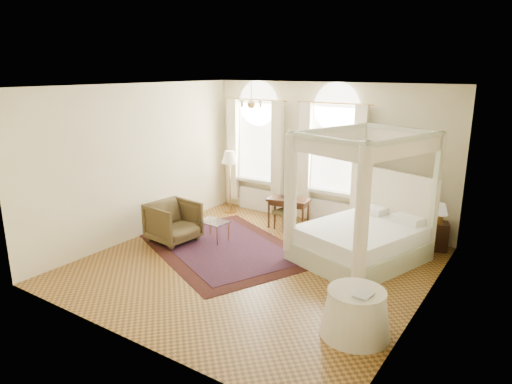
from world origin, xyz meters
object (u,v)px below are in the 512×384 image
at_px(writing_desk, 289,203).
at_px(floor_lamp, 229,160).
at_px(canopy_bed, 360,232).
at_px(coffee_table, 213,223).
at_px(stool, 284,214).
at_px(nightstand, 437,236).
at_px(armchair, 173,222).
at_px(side_table, 356,313).

height_order(writing_desk, floor_lamp, floor_lamp).
height_order(canopy_bed, writing_desk, canopy_bed).
distance_m(writing_desk, coffee_table, 1.86).
bearing_deg(floor_lamp, coffee_table, -63.55).
distance_m(writing_desk, stool, 0.28).
bearing_deg(canopy_bed, writing_desk, 157.34).
height_order(nightstand, stool, nightstand).
distance_m(canopy_bed, armchair, 3.88).
distance_m(stool, coffee_table, 1.69).
height_order(canopy_bed, floor_lamp, canopy_bed).
distance_m(coffee_table, floor_lamp, 2.21).
bearing_deg(stool, floor_lamp, 169.23).
distance_m(canopy_bed, nightstand, 1.81).
bearing_deg(writing_desk, coffee_table, -121.01).
bearing_deg(coffee_table, floor_lamp, 116.45).
bearing_deg(side_table, canopy_bed, 110.36).
distance_m(canopy_bed, stool, 2.23).
relative_size(nightstand, writing_desk, 0.58).
xyz_separation_m(writing_desk, floor_lamp, (-1.83, 0.19, 0.77)).
bearing_deg(writing_desk, stool, -106.01).
xyz_separation_m(stool, side_table, (3.01, -3.17, -0.04)).
relative_size(stool, floor_lamp, 0.29).
xyz_separation_m(nightstand, side_table, (-0.21, -3.86, 0.04)).
bearing_deg(stool, side_table, -46.45).
height_order(canopy_bed, stool, canopy_bed).
xyz_separation_m(nightstand, floor_lamp, (-5.01, -0.35, 1.08)).
bearing_deg(floor_lamp, armchair, -84.78).
relative_size(armchair, side_table, 0.96).
bearing_deg(stool, nightstand, 12.03).
height_order(writing_desk, coffee_table, writing_desk).
bearing_deg(armchair, floor_lamp, 11.57).
height_order(stool, armchair, armchair).
xyz_separation_m(canopy_bed, side_table, (0.91, -2.46, -0.24)).
bearing_deg(nightstand, stool, -167.97).
bearing_deg(armchair, nightstand, -54.89).
bearing_deg(armchair, writing_desk, -31.35).
bearing_deg(canopy_bed, coffee_table, -166.52).
distance_m(canopy_bed, side_table, 2.63).
distance_m(writing_desk, armchair, 2.66).
height_order(canopy_bed, side_table, canopy_bed).
bearing_deg(side_table, writing_desk, 131.83).
relative_size(stool, coffee_table, 0.70).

